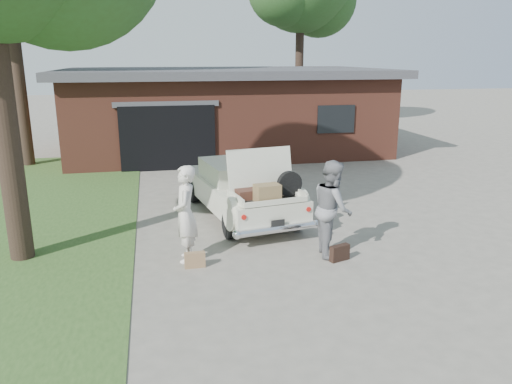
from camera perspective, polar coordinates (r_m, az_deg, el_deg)
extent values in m
plane|color=gray|center=(10.03, 0.71, -6.96)|extent=(90.00, 90.00, 0.00)
cube|color=#2D4C1E|center=(13.11, -26.68, -3.20)|extent=(6.00, 16.00, 0.02)
cube|color=brown|center=(20.91, -3.52, 8.95)|extent=(12.00, 7.00, 3.00)
cube|color=#4C4C51|center=(20.79, -3.59, 13.48)|extent=(12.80, 7.80, 0.30)
cube|color=black|center=(17.33, -10.04, 6.10)|extent=(3.20, 0.30, 2.20)
cube|color=#4C4C51|center=(17.12, -10.21, 9.87)|extent=(3.50, 0.12, 0.18)
cube|color=black|center=(18.38, 9.12, 8.23)|extent=(1.40, 0.08, 1.00)
cylinder|color=#38281E|center=(10.18, -26.73, 7.03)|extent=(0.44, 0.44, 5.24)
cylinder|color=#38281E|center=(19.45, -25.56, 12.09)|extent=(0.44, 0.44, 6.41)
cylinder|color=#38281E|center=(27.67, 4.95, 13.65)|extent=(0.44, 0.44, 6.07)
cube|color=silver|center=(12.24, -1.82, -0.10)|extent=(2.40, 4.64, 0.57)
cube|color=beige|center=(12.36, -2.26, 2.48)|extent=(1.74, 1.99, 0.46)
cube|color=black|center=(13.14, -3.48, 3.16)|extent=(1.36, 0.30, 0.39)
cube|color=black|center=(11.59, -0.87, 1.54)|extent=(1.36, 0.30, 0.39)
cylinder|color=black|center=(10.71, -2.99, -3.84)|extent=(0.29, 0.61, 0.58)
cylinder|color=black|center=(11.28, 4.53, -2.88)|extent=(0.29, 0.61, 0.58)
cylinder|color=black|center=(13.47, -7.10, 0.09)|extent=(0.29, 0.61, 0.58)
cylinder|color=black|center=(13.93, -0.90, 0.71)|extent=(0.29, 0.61, 0.58)
cylinder|color=silver|center=(10.30, 2.48, -4.27)|extent=(1.81, 0.46, 0.16)
cylinder|color=#A5140F|center=(9.98, -1.46, -2.86)|extent=(0.12, 0.11, 0.11)
cylinder|color=#A5140F|center=(10.55, 5.96, -1.94)|extent=(0.12, 0.11, 0.11)
cube|color=black|center=(10.24, 2.52, -3.60)|extent=(0.30, 0.07, 0.15)
cube|color=black|center=(10.65, 1.25, -0.75)|extent=(1.52, 1.19, 0.04)
cube|color=silver|center=(10.38, -2.35, -0.68)|extent=(0.22, 0.97, 0.16)
cube|color=silver|center=(10.91, 4.68, 0.08)|extent=(0.22, 0.97, 0.16)
cube|color=silver|center=(10.20, 2.31, -1.16)|extent=(1.40, 0.29, 0.11)
cube|color=silver|center=(10.86, 0.49, 2.37)|extent=(1.51, 0.50, 1.00)
cube|color=#502D22|center=(10.61, -0.70, -0.16)|extent=(0.65, 0.48, 0.19)
cube|color=olive|center=(10.34, 1.29, -0.10)|extent=(0.57, 0.42, 0.36)
cube|color=black|center=(10.85, 0.78, 0.05)|extent=(0.51, 0.38, 0.14)
cylinder|color=black|center=(10.73, 3.84, 0.96)|extent=(0.56, 0.23, 0.54)
imported|color=silver|center=(9.48, -8.08, -2.50)|extent=(0.50, 0.71, 1.85)
imported|color=gray|center=(9.81, 8.74, -1.82)|extent=(0.83, 1.00, 1.89)
cube|color=#9B754F|center=(9.39, -7.01, -7.71)|extent=(0.39, 0.13, 0.30)
cube|color=black|center=(9.75, 9.53, -6.88)|extent=(0.42, 0.25, 0.31)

